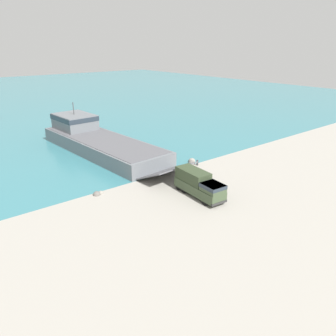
{
  "coord_description": "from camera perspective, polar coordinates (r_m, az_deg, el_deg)",
  "views": [
    {
      "loc": [
        -27.6,
        -30.66,
        18.48
      ],
      "look_at": [
        -1.02,
        2.73,
        2.25
      ],
      "focal_mm": 35.0,
      "sensor_mm": 36.0,
      "label": 1
    }
  ],
  "objects": [
    {
      "name": "shoreline_rock_d",
      "position": [
        54.04,
        4.12,
        0.77
      ],
      "size": [
        1.14,
        1.14,
        1.14
      ],
      "primitive_type": "sphere",
      "color": "#66605B",
      "rests_on": "ground_plane"
    },
    {
      "name": "shoreline_rock_b",
      "position": [
        54.92,
        4.16,
        1.1
      ],
      "size": [
        1.22,
        1.22,
        1.22
      ],
      "primitive_type": "sphere",
      "color": "gray",
      "rests_on": "ground_plane"
    },
    {
      "name": "soldier_on_ramp",
      "position": [
        44.8,
        6.73,
        -2.29
      ],
      "size": [
        0.42,
        0.5,
        1.73
      ],
      "rotation": [
        0.0,
        0.0,
        0.51
      ],
      "color": "#6B664C",
      "rests_on": "ground_plane"
    },
    {
      "name": "military_truck",
      "position": [
        42.19,
        5.41,
        -2.79
      ],
      "size": [
        2.94,
        7.93,
        3.18
      ],
      "rotation": [
        0.0,
        0.0,
        -1.64
      ],
      "color": "#3D4C33",
      "rests_on": "ground_plane"
    },
    {
      "name": "shoreline_rock_c",
      "position": [
        44.18,
        -11.6,
        -4.36
      ],
      "size": [
        0.73,
        0.73,
        0.73
      ],
      "primitive_type": "sphere",
      "color": "gray",
      "rests_on": "ground_plane"
    },
    {
      "name": "cargo_crate",
      "position": [
        42.65,
        8.42,
        -4.49
      ],
      "size": [
        0.83,
        0.99,
        0.82
      ],
      "primitive_type": "cube",
      "rotation": [
        0.0,
        0.0,
        -0.01
      ],
      "color": "#3D4C33",
      "rests_on": "ground_plane"
    },
    {
      "name": "ground_plane",
      "position": [
        45.21,
        3.17,
        -3.34
      ],
      "size": [
        240.0,
        240.0,
        0.0
      ],
      "primitive_type": "plane",
      "color": "#9E998E"
    },
    {
      "name": "water_surface",
      "position": [
        131.0,
        -26.44,
        10.59
      ],
      "size": [
        240.0,
        180.0,
        0.01
      ],
      "primitive_type": "cube",
      "color": "teal",
      "rests_on": "ground_plane"
    },
    {
      "name": "mooring_bollard",
      "position": [
        53.23,
        5.14,
        0.99
      ],
      "size": [
        0.34,
        0.34,
        0.92
      ],
      "color": "#333338",
      "rests_on": "ground_plane"
    },
    {
      "name": "shoreline_rock_a",
      "position": [
        43.88,
        -12.3,
        -4.6
      ],
      "size": [
        1.0,
        1.0,
        1.0
      ],
      "primitive_type": "sphere",
      "color": "#66605B",
      "rests_on": "ground_plane"
    },
    {
      "name": "landing_craft",
      "position": [
        62.03,
        -12.37,
        4.86
      ],
      "size": [
        10.68,
        35.09,
        7.83
      ],
      "rotation": [
        0.0,
        0.0,
        0.07
      ],
      "color": "slate",
      "rests_on": "ground_plane"
    }
  ]
}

